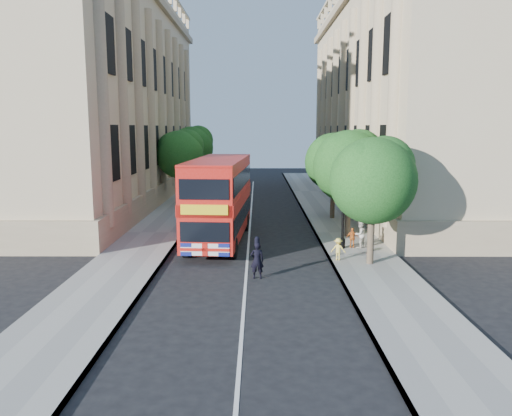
{
  "coord_description": "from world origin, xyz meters",
  "views": [
    {
      "loc": [
        0.49,
        -19.79,
        6.45
      ],
      "look_at": [
        0.42,
        5.84,
        2.3
      ],
      "focal_mm": 35.0,
      "sensor_mm": 36.0,
      "label": 1
    }
  ],
  "objects_px": {
    "double_decker_bus": "(219,197)",
    "woman_pedestrian": "(360,234)",
    "lamp_post": "(343,204)",
    "police_constable": "(257,260)",
    "box_van": "(226,195)"
  },
  "relations": [
    {
      "from": "police_constable",
      "to": "lamp_post",
      "type": "bearing_deg",
      "value": -135.67
    },
    {
      "from": "double_decker_bus",
      "to": "woman_pedestrian",
      "type": "xyz_separation_m",
      "value": [
        7.59,
        -1.82,
        -1.72
      ]
    },
    {
      "from": "lamp_post",
      "to": "double_decker_bus",
      "type": "relative_size",
      "value": 0.51
    },
    {
      "from": "box_van",
      "to": "police_constable",
      "type": "distance_m",
      "value": 15.47
    },
    {
      "from": "double_decker_bus",
      "to": "box_van",
      "type": "relative_size",
      "value": 1.83
    },
    {
      "from": "lamp_post",
      "to": "woman_pedestrian",
      "type": "distance_m",
      "value": 1.92
    },
    {
      "from": "box_van",
      "to": "woman_pedestrian",
      "type": "distance_m",
      "value": 12.81
    },
    {
      "from": "box_van",
      "to": "police_constable",
      "type": "relative_size",
      "value": 3.49
    },
    {
      "from": "lamp_post",
      "to": "woman_pedestrian",
      "type": "height_order",
      "value": "lamp_post"
    },
    {
      "from": "box_van",
      "to": "woman_pedestrian",
      "type": "height_order",
      "value": "box_van"
    },
    {
      "from": "double_decker_bus",
      "to": "woman_pedestrian",
      "type": "bearing_deg",
      "value": -9.73
    },
    {
      "from": "police_constable",
      "to": "woman_pedestrian",
      "type": "bearing_deg",
      "value": -140.55
    },
    {
      "from": "lamp_post",
      "to": "woman_pedestrian",
      "type": "relative_size",
      "value": 3.55
    },
    {
      "from": "police_constable",
      "to": "double_decker_bus",
      "type": "bearing_deg",
      "value": -76.56
    },
    {
      "from": "box_van",
      "to": "double_decker_bus",
      "type": "bearing_deg",
      "value": -87.65
    }
  ]
}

